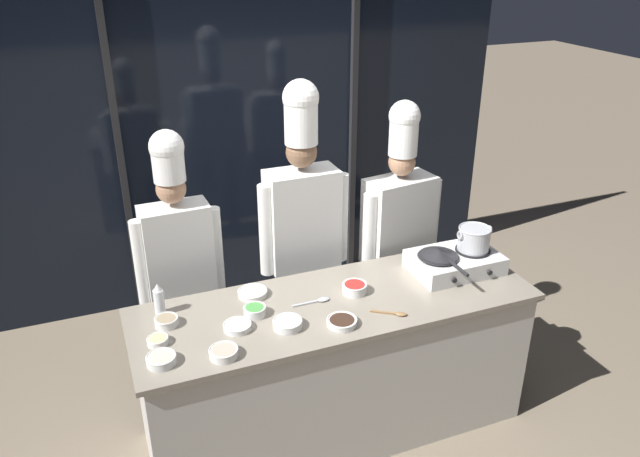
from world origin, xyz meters
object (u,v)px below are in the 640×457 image
serving_spoon_slotted (395,313)px  chef_line (399,222)px  frying_pan (439,254)px  prep_bowl_chicken (253,292)px  portable_stove (455,262)px  prep_bowl_scallions (255,310)px  prep_bowl_bell_pepper (355,287)px  prep_bowl_bean_sprouts (288,323)px  serving_spoon_solid (318,301)px  chef_head (178,251)px  prep_bowl_garlic (237,326)px  stock_pot (474,238)px  prep_bowl_shrimp (224,352)px  prep_bowl_soy_glaze (342,321)px  prep_bowl_noodles (161,359)px  prep_bowl_ginger (158,340)px  prep_bowl_mushrooms (166,321)px  chef_sous (302,217)px  squeeze_bottle_clear (159,300)px

serving_spoon_slotted → chef_line: (0.47, 0.84, 0.11)m
frying_pan → prep_bowl_chicken: 1.14m
portable_stove → chef_line: (-0.11, 0.53, 0.06)m
portable_stove → prep_bowl_scallions: portable_stove is taller
prep_bowl_bell_pepper → prep_bowl_bean_sprouts: 0.52m
prep_bowl_scallions → serving_spoon_slotted: size_ratio=0.68×
serving_spoon_solid → chef_head: (-0.66, 0.66, 0.13)m
prep_bowl_garlic → chef_line: (1.31, 0.65, 0.10)m
prep_bowl_garlic → prep_bowl_chicken: bearing=60.3°
stock_pot → prep_bowl_bean_sprouts: bearing=-170.9°
prep_bowl_scallions → prep_bowl_bean_sprouts: 0.22m
portable_stove → chef_head: 1.71m
prep_bowl_shrimp → prep_bowl_scallions: bearing=50.4°
prep_bowl_shrimp → portable_stove: bearing=12.0°
frying_pan → prep_bowl_garlic: 1.30m
prep_bowl_shrimp → prep_bowl_chicken: size_ratio=0.86×
prep_bowl_soy_glaze → serving_spoon_solid: (-0.03, 0.26, -0.01)m
prep_bowl_noodles → prep_bowl_scallions: size_ratio=1.18×
prep_bowl_ginger → serving_spoon_slotted: 1.27m
prep_bowl_noodles → prep_bowl_chicken: 0.74m
frying_pan → serving_spoon_slotted: (-0.45, -0.30, -0.13)m
portable_stove → prep_bowl_scallions: bearing=-178.7°
stock_pot → prep_bowl_soy_glaze: (-1.01, -0.29, -0.18)m
prep_bowl_chicken → chef_head: size_ratio=0.09×
serving_spoon_slotted → chef_head: chef_head is taller
frying_pan → stock_pot: stock_pot is taller
frying_pan → serving_spoon_solid: frying_pan is taller
chef_head → prep_bowl_chicken: bearing=124.1°
frying_pan → prep_bowl_bell_pepper: frying_pan is taller
prep_bowl_scallions → serving_spoon_solid: 0.37m
prep_bowl_bell_pepper → prep_bowl_mushrooms: 1.07m
serving_spoon_slotted → chef_line: bearing=61.0°
portable_stove → chef_sous: chef_sous is taller
prep_bowl_scallions → portable_stove: bearing=1.3°
prep_bowl_bean_sprouts → serving_spoon_solid: size_ratio=0.72×
serving_spoon_slotted → chef_head: size_ratio=0.10×
frying_pan → prep_bowl_bell_pepper: 0.57m
frying_pan → serving_spoon_solid: 0.81m
prep_bowl_chicken → prep_bowl_bean_sprouts: (0.08, -0.38, 0.01)m
prep_bowl_ginger → chef_head: 0.78m
serving_spoon_slotted → chef_sous: size_ratio=0.09×
prep_bowl_noodles → prep_bowl_soy_glaze: prep_bowl_noodles is taller
squeeze_bottle_clear → prep_bowl_bell_pepper: 1.10m
chef_line → frying_pan: bearing=80.2°
stock_pot → prep_bowl_ginger: stock_pot is taller
prep_bowl_shrimp → prep_bowl_bean_sprouts: same height
frying_pan → prep_bowl_bean_sprouts: 1.07m
prep_bowl_mushrooms → prep_bowl_bean_sprouts: bearing=-23.5°
chef_sous → frying_pan: bearing=137.2°
prep_bowl_ginger → chef_sous: bearing=33.6°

